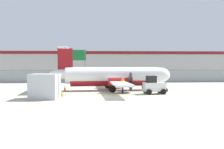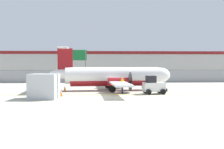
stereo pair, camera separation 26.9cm
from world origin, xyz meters
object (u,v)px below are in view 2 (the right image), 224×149
at_px(cargo_container, 44,86).
at_px(traffic_cone_near_right, 57,90).
at_px(baggage_tug, 154,86).
at_px(parked_car_2, 75,74).
at_px(parked_car_3, 99,76).
at_px(parked_car_4, 132,75).
at_px(parked_car_5, 149,73).
at_px(parked_car_1, 53,74).
at_px(parked_car_6, 179,76).
at_px(traffic_cone_near_left, 61,93).
at_px(ground_crew_worker, 122,84).
at_px(traffic_cone_far_left, 65,88).
at_px(highway_sign, 76,58).
at_px(parked_car_0, 30,75).
at_px(commuter_airplane, 115,77).

height_order(cargo_container, traffic_cone_near_right, cargo_container).
relative_size(baggage_tug, parked_car_2, 0.56).
relative_size(parked_car_3, parked_car_4, 0.98).
height_order(parked_car_2, parked_car_5, same).
bearing_deg(parked_car_4, parked_car_1, -10.69).
relative_size(baggage_tug, parked_car_6, 0.57).
bearing_deg(parked_car_3, baggage_tug, 101.19).
bearing_deg(traffic_cone_near_left, ground_crew_worker, 17.84).
bearing_deg(parked_car_4, parked_car_5, -111.79).
relative_size(traffic_cone_far_left, parked_car_5, 0.15).
height_order(baggage_tug, ground_crew_worker, baggage_tug).
bearing_deg(parked_car_6, parked_car_5, 111.83).
relative_size(parked_car_3, highway_sign, 0.78).
bearing_deg(parked_car_0, parked_car_2, 34.44).
distance_m(parked_car_3, highway_sign, 6.03).
bearing_deg(traffic_cone_near_left, baggage_tug, 8.44).
bearing_deg(parked_car_0, commuter_airplane, -47.02).
relative_size(commuter_airplane, highway_sign, 2.92).
relative_size(commuter_airplane, parked_car_0, 3.70).
bearing_deg(parked_car_6, parked_car_1, 166.67).
distance_m(ground_crew_worker, traffic_cone_near_right, 7.07).
height_order(ground_crew_worker, highway_sign, highway_sign).
distance_m(traffic_cone_near_left, parked_car_1, 29.72).
height_order(parked_car_0, parked_car_4, same).
distance_m(commuter_airplane, baggage_tug, 5.44).
xyz_separation_m(commuter_airplane, traffic_cone_near_right, (-6.34, -2.24, -1.29)).
xyz_separation_m(cargo_container, parked_car_5, (16.02, 34.23, -0.21)).
distance_m(commuter_airplane, parked_car_0, 25.00).
relative_size(baggage_tug, traffic_cone_far_left, 3.78).
bearing_deg(parked_car_2, ground_crew_worker, -69.47).
xyz_separation_m(baggage_tug, parked_car_1, (-15.36, 27.71, 0.04)).
relative_size(traffic_cone_near_left, parked_car_0, 0.15).
bearing_deg(cargo_container, parked_car_4, 72.10).
relative_size(parked_car_2, parked_car_5, 0.99).
relative_size(baggage_tug, parked_car_3, 0.56).
bearing_deg(highway_sign, ground_crew_worker, -69.95).
distance_m(ground_crew_worker, cargo_container, 8.07).
height_order(parked_car_3, parked_car_4, same).
bearing_deg(commuter_airplane, highway_sign, 107.78).
distance_m(parked_car_2, highway_sign, 10.55).
distance_m(parked_car_0, parked_car_2, 9.38).
xyz_separation_m(parked_car_3, highway_sign, (-3.90, -3.26, 3.24)).
distance_m(baggage_tug, parked_car_2, 30.20).
distance_m(baggage_tug, parked_car_5, 31.82).
bearing_deg(parked_car_0, parked_car_1, 53.34).
bearing_deg(parked_car_5, parked_car_0, 11.14).
xyz_separation_m(ground_crew_worker, parked_car_4, (3.76, 21.87, -0.06)).
xyz_separation_m(traffic_cone_near_right, parked_car_5, (15.72, 29.74, 0.58)).
bearing_deg(cargo_container, highway_sign, 93.36).
height_order(cargo_container, parked_car_2, cargo_container).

